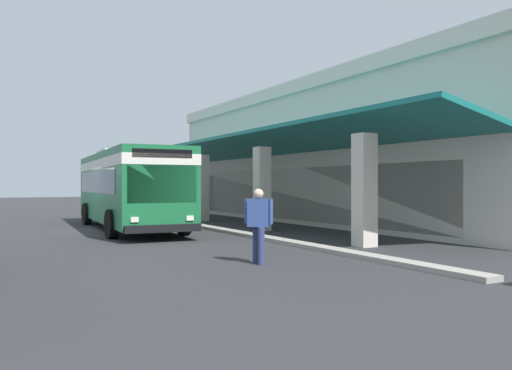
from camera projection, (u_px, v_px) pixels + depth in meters
ground at (264, 223)px, 24.45m from camera, size 120.00×120.00×0.00m
curb_strip at (195, 225)px, 22.55m from camera, size 29.57×0.50×0.12m
plaza_building at (365, 156)px, 27.17m from camera, size 24.95×13.67×6.67m
transit_bus at (128, 184)px, 21.35m from camera, size 11.35×3.29×3.34m
pedestrian at (259, 221)px, 11.89m from camera, size 0.56×0.52×1.74m
potted_palm at (174, 204)px, 29.62m from camera, size 1.54×1.73×2.39m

